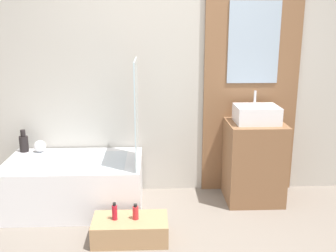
# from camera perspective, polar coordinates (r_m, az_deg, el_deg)

# --- Properties ---
(wall_tiled_back) EXTENTS (4.20, 0.06, 2.60)m
(wall_tiled_back) POSITION_cam_1_polar(r_m,az_deg,el_deg) (4.00, 0.20, 8.41)
(wall_tiled_back) COLOR #B7B2A8
(wall_tiled_back) RESTS_ON ground_plane
(wall_wood_accent) EXTENTS (0.96, 0.04, 2.60)m
(wall_wood_accent) POSITION_cam_1_polar(r_m,az_deg,el_deg) (4.07, 12.10, 8.41)
(wall_wood_accent) COLOR brown
(wall_wood_accent) RESTS_ON ground_plane
(bathtub) EXTENTS (1.28, 0.77, 0.48)m
(bathtub) POSITION_cam_1_polar(r_m,az_deg,el_deg) (3.92, -13.36, -8.17)
(bathtub) COLOR white
(bathtub) RESTS_ON ground_plane
(glass_shower_screen) EXTENTS (0.01, 0.56, 0.95)m
(glass_shower_screen) POSITION_cam_1_polar(r_m,az_deg,el_deg) (3.55, -4.62, 1.92)
(glass_shower_screen) COLOR silver
(glass_shower_screen) RESTS_ON bathtub
(wooden_step_bench) EXTENTS (0.62, 0.34, 0.19)m
(wooden_step_bench) POSITION_cam_1_polar(r_m,az_deg,el_deg) (3.37, -5.49, -14.69)
(wooden_step_bench) COLOR #A87F56
(wooden_step_bench) RESTS_ON ground_plane
(vanity_cabinet) EXTENTS (0.55, 0.50, 0.80)m
(vanity_cabinet) POSITION_cam_1_polar(r_m,az_deg,el_deg) (4.02, 12.33, -5.08)
(vanity_cabinet) COLOR brown
(vanity_cabinet) RESTS_ON ground_plane
(sink) EXTENTS (0.41, 0.33, 0.30)m
(sink) POSITION_cam_1_polar(r_m,az_deg,el_deg) (3.89, 12.72, 1.68)
(sink) COLOR white
(sink) RESTS_ON vanity_cabinet
(vase_tall_dark) EXTENTS (0.09, 0.09, 0.23)m
(vase_tall_dark) POSITION_cam_1_polar(r_m,az_deg,el_deg) (4.21, -20.20, -2.30)
(vase_tall_dark) COLOR black
(vase_tall_dark) RESTS_ON bathtub
(vase_round_light) EXTENTS (0.12, 0.12, 0.12)m
(vase_round_light) POSITION_cam_1_polar(r_m,az_deg,el_deg) (4.16, -18.09, -2.80)
(vase_round_light) COLOR white
(vase_round_light) RESTS_ON bathtub
(bottle_soap_primary) EXTENTS (0.04, 0.04, 0.15)m
(bottle_soap_primary) POSITION_cam_1_polar(r_m,az_deg,el_deg) (3.30, -7.76, -12.26)
(bottle_soap_primary) COLOR #B21928
(bottle_soap_primary) RESTS_ON wooden_step_bench
(bottle_soap_secondary) EXTENTS (0.05, 0.05, 0.13)m
(bottle_soap_secondary) POSITION_cam_1_polar(r_m,az_deg,el_deg) (3.29, -4.73, -12.38)
(bottle_soap_secondary) COLOR red
(bottle_soap_secondary) RESTS_ON wooden_step_bench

